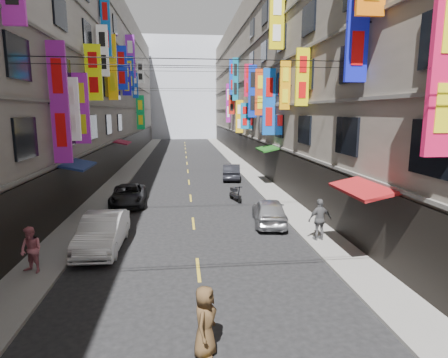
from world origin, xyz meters
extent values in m
cube|color=slate|center=(-6.00, 42.00, 0.06)|extent=(2.00, 90.00, 0.12)
cube|color=slate|center=(6.00, 42.00, 0.06)|extent=(2.00, 90.00, 0.12)
cube|color=gray|center=(-12.00, 42.00, 9.50)|extent=(10.00, 90.00, 19.00)
cube|color=black|center=(-6.95, 42.00, 1.50)|extent=(0.12, 85.50, 3.00)
cube|color=#66635E|center=(-6.94, 42.00, 3.20)|extent=(0.16, 90.00, 0.14)
cube|color=#66635E|center=(-6.94, 42.00, 6.40)|extent=(0.16, 90.00, 0.14)
cube|color=#66635E|center=(-6.94, 42.00, 9.60)|extent=(0.16, 90.00, 0.14)
cube|color=#66635E|center=(-6.94, 42.00, 12.80)|extent=(0.16, 90.00, 0.14)
cube|color=gray|center=(12.00, 42.00, 9.50)|extent=(10.00, 90.00, 19.00)
cube|color=black|center=(6.95, 42.00, 1.50)|extent=(0.12, 85.50, 3.00)
cube|color=#66635E|center=(6.94, 42.00, 3.20)|extent=(0.16, 90.00, 0.14)
cube|color=#66635E|center=(6.94, 42.00, 6.40)|extent=(0.16, 90.00, 0.14)
cube|color=#66635E|center=(6.94, 42.00, 9.60)|extent=(0.16, 90.00, 0.14)
cube|color=#66635E|center=(6.94, 42.00, 12.80)|extent=(0.16, 90.00, 0.14)
cube|color=#66635E|center=(6.94, 42.00, 16.00)|extent=(0.16, 90.00, 0.14)
cube|color=silver|center=(0.00, 92.00, 11.00)|extent=(18.00, 8.00, 22.00)
cube|color=#D11348|center=(6.45, 14.17, 6.99)|extent=(0.90, 0.18, 4.67)
cylinder|color=black|center=(6.50, 14.17, 6.99)|extent=(1.00, 0.08, 0.08)
cube|color=#1018C4|center=(6.46, 19.52, 9.37)|extent=(0.88, 0.18, 4.62)
cylinder|color=black|center=(6.51, 19.52, 9.37)|extent=(0.98, 0.08, 0.08)
cube|color=#791678|center=(-6.46, 24.18, 6.29)|extent=(0.87, 0.18, 5.90)
cylinder|color=black|center=(-6.51, 24.18, 6.29)|extent=(0.97, 0.08, 0.08)
cube|color=silver|center=(-6.46, 26.07, 6.01)|extent=(0.88, 0.18, 3.39)
cylinder|color=black|center=(-6.51, 26.07, 6.01)|extent=(0.98, 0.08, 0.08)
cube|color=yellow|center=(6.51, 26.45, 7.86)|extent=(0.78, 0.18, 3.28)
cylinder|color=black|center=(6.56, 26.45, 7.86)|extent=(0.88, 0.08, 0.08)
cube|color=#8B1A93|center=(-6.46, 28.23, 6.07)|extent=(0.88, 0.18, 4.16)
cylinder|color=black|center=(-6.51, 28.23, 6.07)|extent=(0.98, 0.08, 0.08)
cube|color=orange|center=(6.54, 30.24, 7.66)|extent=(0.71, 0.18, 3.24)
cylinder|color=black|center=(6.59, 30.24, 7.66)|extent=(0.81, 0.08, 0.08)
cube|color=#D5EC0C|center=(-6.37, 31.56, 8.49)|extent=(1.07, 0.18, 3.69)
cylinder|color=black|center=(-6.42, 31.56, 8.49)|extent=(1.17, 0.08, 0.08)
cube|color=#DAC50B|center=(6.37, 32.28, 12.32)|extent=(1.06, 0.18, 3.99)
cylinder|color=black|center=(6.42, 32.28, 12.32)|extent=(1.16, 0.08, 0.08)
cube|color=#0F4BB6|center=(6.40, 34.36, 6.65)|extent=(0.99, 0.18, 5.19)
cylinder|color=black|center=(6.45, 34.36, 6.65)|extent=(1.09, 0.08, 0.08)
cube|color=white|center=(-6.49, 35.82, 10.55)|extent=(0.82, 0.18, 3.83)
cylinder|color=black|center=(-6.54, 35.82, 10.55)|extent=(0.92, 0.08, 0.08)
cube|color=#0D53A5|center=(-6.53, 37.79, 12.84)|extent=(0.75, 0.18, 4.85)
cylinder|color=black|center=(-6.58, 37.79, 12.84)|extent=(0.85, 0.08, 0.08)
cube|color=red|center=(6.44, 37.96, 7.59)|extent=(0.91, 0.18, 4.00)
cylinder|color=black|center=(6.49, 37.96, 7.59)|extent=(1.01, 0.08, 0.08)
cube|color=yellow|center=(-6.48, 39.52, 9.71)|extent=(0.83, 0.18, 5.57)
cylinder|color=black|center=(-6.53, 39.52, 9.71)|extent=(0.93, 0.08, 0.08)
cube|color=#0F2DB0|center=(6.49, 41.88, 7.88)|extent=(0.82, 0.18, 5.05)
cylinder|color=black|center=(6.54, 41.88, 7.88)|extent=(0.92, 0.08, 0.08)
cube|color=#1024BF|center=(-6.35, 44.13, 10.20)|extent=(1.09, 0.18, 4.24)
cylinder|color=black|center=(-6.40, 44.13, 10.20)|extent=(1.19, 0.08, 0.08)
cube|color=red|center=(6.49, 44.43, 9.14)|extent=(0.82, 0.18, 3.32)
cylinder|color=black|center=(6.54, 44.43, 9.14)|extent=(0.92, 0.08, 0.08)
cube|color=#0E71AD|center=(6.45, 46.15, 5.44)|extent=(0.90, 0.18, 2.85)
cylinder|color=black|center=(6.50, 46.15, 5.44)|extent=(1.00, 0.08, 0.08)
cube|color=#1A0DA0|center=(-6.43, 47.85, 9.38)|extent=(0.94, 0.18, 3.41)
cylinder|color=black|center=(-6.48, 47.85, 9.38)|extent=(1.04, 0.08, 0.08)
cube|color=#0D2CA1|center=(-6.41, 50.35, 10.28)|extent=(0.99, 0.18, 3.89)
cylinder|color=black|center=(-6.46, 50.35, 10.28)|extent=(1.09, 0.08, 0.08)
cube|color=gold|center=(6.45, 50.05, 5.34)|extent=(0.89, 0.18, 3.90)
cylinder|color=black|center=(6.50, 50.05, 5.34)|extent=(0.99, 0.08, 0.08)
cube|color=#751C9A|center=(-6.37, 51.55, 12.31)|extent=(1.06, 0.18, 4.92)
cylinder|color=black|center=(-6.42, 51.55, 12.31)|extent=(1.16, 0.08, 0.08)
cube|color=#0B6B8F|center=(6.53, 54.26, 10.07)|extent=(0.74, 0.18, 5.42)
cylinder|color=black|center=(6.58, 54.26, 10.07)|extent=(0.84, 0.08, 0.08)
cube|color=#0D3898|center=(-6.53, 56.44, 9.35)|extent=(0.74, 0.18, 3.27)
cylinder|color=black|center=(-6.58, 56.44, 9.35)|extent=(0.84, 0.08, 0.08)
cube|color=blue|center=(6.45, 56.34, 10.55)|extent=(0.90, 0.18, 4.70)
cylinder|color=black|center=(6.50, 56.34, 10.55)|extent=(1.00, 0.08, 0.08)
cube|color=red|center=(6.49, 57.68, 7.27)|extent=(0.83, 0.18, 3.35)
cylinder|color=black|center=(6.54, 57.68, 7.27)|extent=(0.93, 0.08, 0.08)
cube|color=#0C8540|center=(-6.34, 59.89, 5.82)|extent=(1.12, 0.18, 4.79)
cylinder|color=black|center=(-6.39, 59.89, 5.82)|extent=(1.22, 0.08, 0.08)
cube|color=silver|center=(-6.40, 62.34, 11.70)|extent=(1.00, 0.18, 3.15)
cylinder|color=black|center=(-6.45, 62.34, 11.70)|extent=(1.10, 0.08, 0.08)
cube|color=#8A1983|center=(6.57, 62.14, 7.21)|extent=(0.66, 0.18, 5.79)
cylinder|color=black|center=(6.62, 62.14, 7.21)|extent=(0.76, 0.08, 0.08)
cube|color=maroon|center=(6.30, 18.00, 3.00)|extent=(1.39, 3.20, 0.41)
cube|color=navy|center=(-6.30, 26.00, 3.00)|extent=(1.39, 3.20, 0.41)
cube|color=#185015|center=(6.30, 34.00, 3.00)|extent=(1.39, 3.20, 0.41)
cube|color=maroon|center=(-6.30, 42.00, 3.00)|extent=(1.39, 3.20, 0.41)
cylinder|color=black|center=(0.00, 22.00, 8.20)|extent=(14.00, 0.04, 0.04)
cylinder|color=black|center=(0.00, 36.00, 9.40)|extent=(14.00, 0.04, 0.04)
cylinder|color=black|center=(0.00, 50.00, 8.60)|extent=(14.00, 0.04, 0.04)
cube|color=gold|center=(0.00, 18.00, 0.01)|extent=(0.12, 2.20, 0.01)
cube|color=gold|center=(0.00, 24.00, 0.01)|extent=(0.12, 2.20, 0.01)
cube|color=gold|center=(0.00, 30.00, 0.01)|extent=(0.12, 2.20, 0.01)
cube|color=gold|center=(0.00, 36.00, 0.01)|extent=(0.12, 2.20, 0.01)
cube|color=gold|center=(0.00, 42.00, 0.01)|extent=(0.12, 2.20, 0.01)
cube|color=gold|center=(0.00, 48.00, 0.01)|extent=(0.12, 2.20, 0.01)
cube|color=gold|center=(0.00, 54.00, 0.01)|extent=(0.12, 2.20, 0.01)
cube|color=gold|center=(0.00, 60.00, 0.01)|extent=(0.12, 2.20, 0.01)
cube|color=gold|center=(0.00, 66.00, 0.01)|extent=(0.12, 2.20, 0.01)
cube|color=gold|center=(0.00, 72.00, 0.01)|extent=(0.12, 2.20, 0.01)
cube|color=gold|center=(0.00, 78.00, 0.01)|extent=(0.12, 2.20, 0.01)
cylinder|color=black|center=(3.12, 28.15, 0.25)|extent=(0.25, 0.51, 0.50)
cylinder|color=black|center=(2.78, 29.40, 0.25)|extent=(0.25, 0.51, 0.50)
cube|color=black|center=(2.95, 28.78, 0.40)|extent=(0.63, 1.33, 0.18)
cube|color=black|center=(2.88, 29.02, 0.75)|extent=(0.45, 0.61, 0.22)
cylinder|color=black|center=(3.10, 28.25, 0.70)|extent=(0.17, 0.36, 0.88)
cylinder|color=black|center=(3.10, 28.25, 1.05)|extent=(0.50, 0.19, 0.06)
imported|color=white|center=(-4.00, 20.62, 0.77)|extent=(1.69, 4.71, 1.55)
imported|color=black|center=(-4.00, 28.53, 0.64)|extent=(2.36, 4.69, 1.27)
imported|color=#B2B3B7|center=(4.00, 23.45, 0.70)|extent=(2.17, 4.30, 1.41)
imported|color=#23242A|center=(3.77, 36.90, 0.68)|extent=(1.98, 4.31, 1.37)
imported|color=#D4707E|center=(-5.99, 18.14, 0.97)|extent=(1.00, 0.89, 1.71)
imported|color=#505153|center=(5.62, 20.42, 1.07)|extent=(1.21, 0.81, 1.91)
imported|color=#4D361E|center=(-0.05, 12.95, 0.89)|extent=(0.85, 1.02, 1.77)
camera|label=1|loc=(-0.51, 4.66, 5.86)|focal=30.00mm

